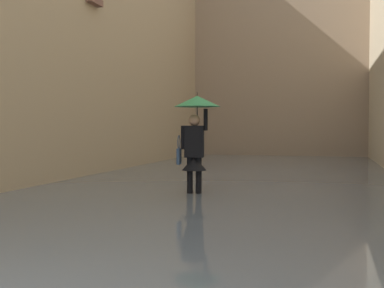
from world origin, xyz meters
The scene contains 4 objects.
ground_plane centered at (0.00, -10.58, 0.00)m, with size 60.00×60.00×0.00m, color gray.
flood_water centered at (0.00, -10.58, 0.06)m, with size 8.98×27.15×0.13m, color slate.
building_facade_far centered at (0.00, -22.05, 5.88)m, with size 11.78×1.80×11.75m, color gray.
person_wading centered at (0.25, -7.31, 1.47)m, with size 0.93×0.93×2.17m.
Camera 1 is at (-2.32, 2.01, 1.45)m, focal length 44.88 mm.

